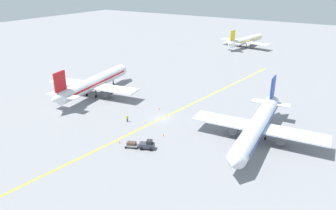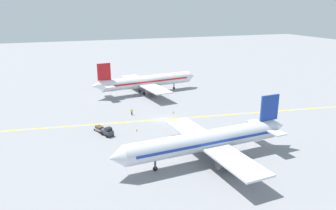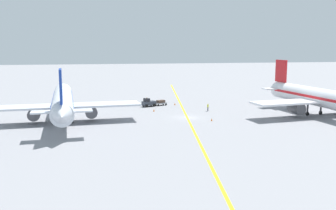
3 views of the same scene
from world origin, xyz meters
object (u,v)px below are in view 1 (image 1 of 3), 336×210
at_px(baggage_tug_dark, 147,145).
at_px(traffic_cone_near_nose, 163,135).
at_px(baggage_cart_trailing, 131,144).
at_px(ground_crew_worker, 127,118).
at_px(traffic_cone_by_wingtip, 159,109).
at_px(airplane_distant_taxiing, 245,40).
at_px(traffic_cone_mid_apron, 120,142).
at_px(airplane_adjacent_stand, 258,126).
at_px(airplane_at_gate, 94,83).

relative_size(baggage_tug_dark, traffic_cone_near_nose, 6.08).
height_order(baggage_cart_trailing, ground_crew_worker, ground_crew_worker).
distance_m(baggage_tug_dark, ground_crew_worker, 14.32).
bearing_deg(traffic_cone_by_wingtip, airplane_distant_taxiing, 95.61).
xyz_separation_m(traffic_cone_mid_apron, traffic_cone_by_wingtip, (-3.20, 19.74, 0.00)).
relative_size(airplane_adjacent_stand, traffic_cone_mid_apron, 64.63).
relative_size(baggage_tug_dark, ground_crew_worker, 1.99).
bearing_deg(ground_crew_worker, traffic_cone_by_wingtip, 78.27).
bearing_deg(airplane_adjacent_stand, airplane_distant_taxiing, 111.12).
xyz_separation_m(ground_crew_worker, traffic_cone_mid_apron, (5.37, -9.29, -0.63)).
xyz_separation_m(baggage_tug_dark, ground_crew_worker, (-11.73, 8.21, 0.01)).
relative_size(airplane_adjacent_stand, ground_crew_worker, 21.16).
relative_size(airplane_at_gate, traffic_cone_near_nose, 64.54).
xyz_separation_m(airplane_adjacent_stand, traffic_cone_near_nose, (-17.95, -8.32, -3.43)).
relative_size(airplane_distant_taxiing, traffic_cone_mid_apron, 57.96).
bearing_deg(baggage_cart_trailing, airplane_at_gate, 146.24).
relative_size(baggage_tug_dark, traffic_cone_mid_apron, 6.08).
bearing_deg(traffic_cone_by_wingtip, traffic_cone_mid_apron, -80.79).
distance_m(airplane_at_gate, traffic_cone_mid_apron, 31.91).
xyz_separation_m(airplane_adjacent_stand, airplane_distant_taxiing, (-35.89, 92.91, -0.37)).
distance_m(airplane_adjacent_stand, baggage_tug_dark, 23.20).
xyz_separation_m(baggage_cart_trailing, traffic_cone_by_wingtip, (-6.51, 19.93, -0.49)).
bearing_deg(airplane_adjacent_stand, traffic_cone_mid_apron, -146.34).
bearing_deg(baggage_tug_dark, airplane_adjacent_stand, 40.20).
distance_m(airplane_adjacent_stand, airplane_distant_taxiing, 99.60).
xyz_separation_m(baggage_cart_trailing, traffic_cone_near_nose, (2.69, 7.81, -0.49)).
xyz_separation_m(airplane_adjacent_stand, traffic_cone_mid_apron, (-23.94, -15.95, -3.43)).
xyz_separation_m(airplane_distant_taxiing, traffic_cone_mid_apron, (11.95, -108.86, -3.06)).
height_order(airplane_distant_taxiing, traffic_cone_near_nose, airplane_distant_taxiing).
height_order(baggage_tug_dark, ground_crew_worker, baggage_tug_dark).
distance_m(baggage_tug_dark, baggage_cart_trailing, 3.30).
height_order(airplane_distant_taxiing, traffic_cone_by_wingtip, airplane_distant_taxiing).
xyz_separation_m(ground_crew_worker, traffic_cone_by_wingtip, (2.17, 10.45, -0.63)).
bearing_deg(baggage_cart_trailing, traffic_cone_near_nose, 71.00).
height_order(traffic_cone_near_nose, traffic_cone_by_wingtip, same).
height_order(airplane_distant_taxiing, baggage_cart_trailing, airplane_distant_taxiing).
relative_size(airplane_at_gate, traffic_cone_mid_apron, 64.54).
bearing_deg(airplane_at_gate, traffic_cone_by_wingtip, 1.90).
height_order(airplane_at_gate, baggage_cart_trailing, airplane_at_gate).
height_order(baggage_tug_dark, traffic_cone_near_nose, baggage_tug_dark).
xyz_separation_m(airplane_at_gate, baggage_cart_trailing, (28.71, -19.19, -2.95)).
bearing_deg(traffic_cone_by_wingtip, traffic_cone_near_nose, -52.81).
height_order(airplane_adjacent_stand, airplane_distant_taxiing, airplane_adjacent_stand).
bearing_deg(baggage_tug_dark, traffic_cone_near_nose, 93.14).
bearing_deg(traffic_cone_near_nose, traffic_cone_by_wingtip, 127.19).
relative_size(airplane_at_gate, ground_crew_worker, 21.13).
bearing_deg(airplane_at_gate, airplane_distant_taxiing, 81.49).
bearing_deg(baggage_tug_dark, ground_crew_worker, 145.01).
height_order(airplane_distant_taxiing, baggage_tug_dark, airplane_distant_taxiing).
bearing_deg(traffic_cone_by_wingtip, ground_crew_worker, -101.73).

